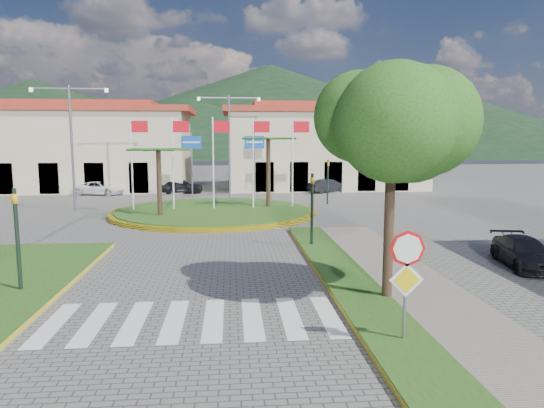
{
  "coord_description": "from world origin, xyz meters",
  "views": [
    {
      "loc": [
        1.08,
        -8.08,
        4.6
      ],
      "look_at": [
        2.46,
        8.0,
        2.46
      ],
      "focal_mm": 32.0,
      "sensor_mm": 36.0,
      "label": 1
    }
  ],
  "objects": [
    {
      "name": "traffic_light_far",
      "position": [
        8.0,
        26.0,
        1.94
      ],
      "size": [
        0.18,
        0.15,
        3.2
      ],
      "color": "black",
      "rests_on": "ground"
    },
    {
      "name": "building_right",
      "position": [
        10.0,
        38.0,
        3.9
      ],
      "size": [
        19.08,
        9.54,
        8.05
      ],
      "color": "#BCB48E",
      "rests_on": "ground"
    },
    {
      "name": "hill_far_mid",
      "position": [
        15.0,
        160.0,
        15.0
      ],
      "size": [
        180.0,
        180.0,
        30.0
      ],
      "primitive_type": "cone",
      "color": "black",
      "rests_on": "ground"
    },
    {
      "name": "white_van",
      "position": [
        -9.93,
        33.48,
        0.56
      ],
      "size": [
        4.34,
        2.61,
        1.13
      ],
      "primitive_type": "imported",
      "rotation": [
        0.0,
        0.0,
        1.38
      ],
      "color": "white",
      "rests_on": "ground"
    },
    {
      "name": "stop_sign",
      "position": [
        4.9,
        1.96,
        1.79
      ],
      "size": [
        0.8,
        0.11,
        2.65
      ],
      "color": "slate",
      "rests_on": "ground"
    },
    {
      "name": "car_dark_a",
      "position": [
        -3.23,
        34.05,
        0.64
      ],
      "size": [
        3.83,
        1.7,
        1.28
      ],
      "primitive_type": "imported",
      "rotation": [
        0.0,
        0.0,
        1.62
      ],
      "color": "black",
      "rests_on": "ground"
    },
    {
      "name": "deciduous_tree",
      "position": [
        5.5,
        5.0,
        5.18
      ],
      "size": [
        3.6,
        3.6,
        6.8
      ],
      "color": "black",
      "rests_on": "ground"
    },
    {
      "name": "ground",
      "position": [
        0.0,
        0.0,
        0.0
      ],
      "size": [
        160.0,
        160.0,
        0.0
      ],
      "primitive_type": "plane",
      "color": "#64625F",
      "rests_on": "ground"
    },
    {
      "name": "direction_sign_west",
      "position": [
        -2.0,
        30.97,
        3.53
      ],
      "size": [
        1.6,
        0.14,
        5.2
      ],
      "color": "slate",
      "rests_on": "ground"
    },
    {
      "name": "direction_sign_east",
      "position": [
        3.0,
        30.97,
        3.53
      ],
      "size": [
        1.6,
        0.14,
        5.2
      ],
      "color": "slate",
      "rests_on": "ground"
    },
    {
      "name": "verge_right",
      "position": [
        4.8,
        2.0,
        0.09
      ],
      "size": [
        1.6,
        28.0,
        0.18
      ],
      "primitive_type": "cube",
      "color": "#244C15",
      "rests_on": "ground"
    },
    {
      "name": "traffic_light_right",
      "position": [
        4.5,
        12.0,
        1.94
      ],
      "size": [
        0.15,
        0.18,
        3.2
      ],
      "color": "black",
      "rests_on": "ground"
    },
    {
      "name": "car_side_right",
      "position": [
        11.71,
        8.33,
        0.53
      ],
      "size": [
        2.12,
        3.86,
        1.06
      ],
      "primitive_type": "imported",
      "rotation": [
        0.0,
        0.0,
        -0.18
      ],
      "color": "black",
      "rests_on": "ground"
    },
    {
      "name": "hill_far_west",
      "position": [
        -55.0,
        140.0,
        11.0
      ],
      "size": [
        140.0,
        140.0,
        22.0
      ],
      "primitive_type": "cone",
      "color": "black",
      "rests_on": "ground"
    },
    {
      "name": "building_left",
      "position": [
        -14.0,
        38.0,
        3.9
      ],
      "size": [
        23.32,
        9.54,
        8.05
      ],
      "color": "#BCB48E",
      "rests_on": "ground"
    },
    {
      "name": "sidewalk_right",
      "position": [
        6.0,
        2.0,
        0.07
      ],
      "size": [
        4.0,
        28.0,
        0.15
      ],
      "primitive_type": "cube",
      "color": "gray",
      "rests_on": "ground"
    },
    {
      "name": "traffic_light_left",
      "position": [
        -5.2,
        6.5,
        1.94
      ],
      "size": [
        0.15,
        0.18,
        3.2
      ],
      "color": "black",
      "rests_on": "ground"
    },
    {
      "name": "hill_near_back",
      "position": [
        -10.0,
        130.0,
        8.0
      ],
      "size": [
        110.0,
        110.0,
        16.0
      ],
      "primitive_type": "cone",
      "color": "black",
      "rests_on": "ground"
    },
    {
      "name": "crosswalk",
      "position": [
        0.0,
        4.0,
        0.01
      ],
      "size": [
        8.0,
        3.0,
        0.01
      ],
      "primitive_type": "cube",
      "color": "silver",
      "rests_on": "ground"
    },
    {
      "name": "car_dark_b",
      "position": [
        9.57,
        33.64,
        0.6
      ],
      "size": [
        3.85,
        2.67,
        1.2
      ],
      "primitive_type": "imported",
      "rotation": [
        0.0,
        0.0,
        2.0
      ],
      "color": "black",
      "rests_on": "ground"
    },
    {
      "name": "street_lamp_centre",
      "position": [
        1.0,
        30.0,
        4.5
      ],
      "size": [
        4.8,
        0.16,
        8.0
      ],
      "color": "slate",
      "rests_on": "ground"
    },
    {
      "name": "roundabout_island",
      "position": [
        0.0,
        22.0,
        0.17
      ],
      "size": [
        12.7,
        12.7,
        6.0
      ],
      "color": "yellow",
      "rests_on": "ground"
    },
    {
      "name": "street_lamp_west",
      "position": [
        -9.0,
        24.0,
        4.5
      ],
      "size": [
        4.8,
        0.16,
        8.0
      ],
      "color": "slate",
      "rests_on": "ground"
    },
    {
      "name": "hill_far_east",
      "position": [
        70.0,
        135.0,
        9.0
      ],
      "size": [
        120.0,
        120.0,
        18.0
      ],
      "primitive_type": "cone",
      "color": "black",
      "rests_on": "ground"
    }
  ]
}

